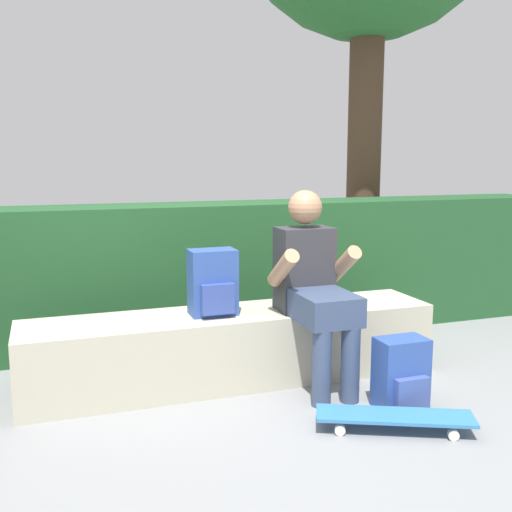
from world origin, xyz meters
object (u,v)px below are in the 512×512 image
Objects in this scene: skateboard_near_person at (395,417)px; backpack_on_bench at (213,283)px; person_skater at (314,283)px; backpack_on_ground at (402,375)px; bench_main at (233,347)px.

backpack_on_bench is (-0.70, 0.94, 0.56)m from skateboard_near_person.
skateboard_near_person is at bearing -80.15° from person_skater.
person_skater is 0.61m from backpack_on_bench.
person_skater is 0.93m from skateboard_near_person.
skateboard_near_person is at bearing -128.38° from backpack_on_ground.
backpack_on_ground is at bearing -43.09° from bench_main.
person_skater is at bearing -20.33° from backpack_on_bench.
skateboard_near_person is 2.02× the size of backpack_on_bench.
bench_main is 3.17× the size of skateboard_near_person.
bench_main is 2.15× the size of person_skater.
skateboard_near_person is 1.30m from backpack_on_bench.
person_skater is 1.47× the size of skateboard_near_person.
bench_main is at bearing 136.91° from backpack_on_ground.
skateboard_near_person is 2.02× the size of backpack_on_ground.
skateboard_near_person is at bearing -59.14° from bench_main.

